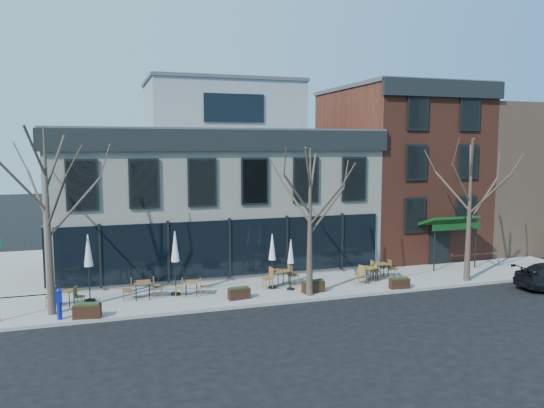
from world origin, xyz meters
name	(u,v)px	position (x,y,z in m)	size (l,w,h in m)	color
ground	(230,283)	(0.00, 0.00, 0.00)	(120.00, 120.00, 0.00)	black
sidewalk_front	(301,287)	(3.25, -2.15, 0.07)	(33.50, 4.70, 0.15)	gray
sidewalk_side	(14,272)	(-11.25, 6.00, 0.07)	(4.50, 12.00, 0.15)	gray
corner_building	(211,187)	(0.07, 5.07, 4.72)	(18.39, 10.39, 11.10)	silver
red_brick_building	(397,170)	(13.00, 4.98, 5.64)	(8.20, 11.78, 11.18)	brown
bg_building	(505,176)	(23.00, 6.00, 5.00)	(12.00, 12.00, 10.00)	#8C664C
tree_corner	(48,219)	(-8.49, -3.20, 4.25)	(3.93, 3.98, 7.92)	#382B21
tree_mid	(310,220)	(3.01, -3.90, 3.79)	(3.50, 3.55, 7.04)	#382B21
tree_right	(470,208)	(12.01, -3.90, 4.02)	(3.72, 3.77, 7.48)	#382B21
call_box	(59,303)	(-8.14, -4.06, 0.86)	(0.26, 0.26, 1.33)	#0C1BA2
cafe_set_0	(65,296)	(-8.02, -2.22, 0.61)	(1.75, 0.91, 0.90)	brown
cafe_set_1	(143,288)	(-4.65, -2.05, 0.66)	(1.90, 0.79, 0.99)	brown
cafe_set_2	(191,287)	(-2.40, -2.27, 0.58)	(1.62, 0.74, 0.83)	brown
cafe_set_3	(281,276)	(2.18, -2.05, 0.69)	(2.04, 0.92, 1.05)	brown
cafe_set_4	(368,273)	(6.81, -2.63, 0.65)	(1.87, 1.14, 0.97)	brown
cafe_set_5	(381,269)	(7.89, -2.07, 0.65)	(1.89, 0.83, 0.98)	brown
umbrella_0	(88,254)	(-7.00, -1.72, 2.35)	(0.50, 0.50, 3.12)	black
umbrella_1	(175,250)	(-3.08, -1.88, 2.33)	(0.49, 0.49, 3.09)	black
umbrella_2	(272,250)	(1.68, -2.20, 2.10)	(0.44, 0.44, 2.77)	black
umbrella_3	(291,254)	(2.48, -2.71, 1.94)	(0.41, 0.41, 2.53)	black
planter_0	(87,311)	(-7.06, -4.20, 0.46)	(1.17, 0.61, 0.63)	#321B10
planter_1	(239,293)	(-0.37, -3.50, 0.43)	(1.05, 0.50, 0.57)	black
planter_2	(313,286)	(3.36, -3.51, 0.45)	(1.13, 0.54, 0.61)	black
planter_3	(399,283)	(7.74, -4.20, 0.43)	(1.03, 0.49, 0.56)	black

